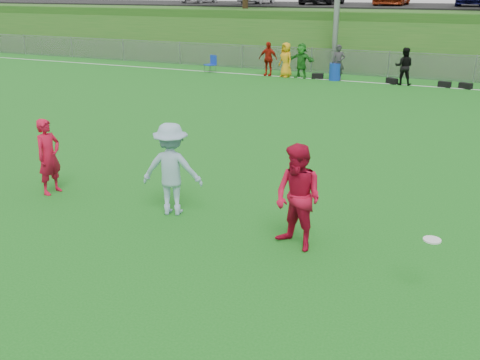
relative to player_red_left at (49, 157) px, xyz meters
The scene contains 13 objects.
ground 4.13m from the player_red_left, ahead, with size 120.00×120.00×0.00m, color #166918.
sideline_far 17.87m from the player_red_left, 77.04° to the left, with size 60.00×0.10×0.01m, color white.
fence 19.80m from the player_red_left, 78.34° to the left, with size 58.00×0.06×1.30m.
berm 30.66m from the player_red_left, 82.50° to the left, with size 120.00×18.00×3.00m, color #1E5919.
parking_lot 32.72m from the player_red_left, 82.96° to the left, with size 120.00×12.00×0.10m, color black.
spectator_row 17.42m from the player_red_left, 87.05° to the left, with size 7.62×0.89×1.69m.
gear_bags 18.21m from the player_red_left, 74.05° to the left, with size 7.41×0.57×0.26m.
player_red_left is the anchor object (origin of this frame).
player_red_center 5.73m from the player_red_left, ahead, with size 0.90×0.70×1.84m, color #BD0D2E.
player_blue 3.01m from the player_red_left, ahead, with size 1.19×0.68×1.84m, color #93B4CD.
frisbee 8.01m from the player_red_left, ahead, with size 0.25×0.25×0.02m.
recycling_bin 17.48m from the player_red_left, 84.09° to the left, with size 0.54×0.54×0.82m, color #1037B1.
camp_chair 17.94m from the player_red_left, 105.86° to the left, with size 0.65×0.66×0.88m.
Camera 1 is at (4.23, -7.74, 4.25)m, focal length 40.00 mm.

